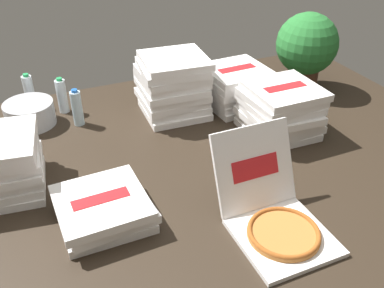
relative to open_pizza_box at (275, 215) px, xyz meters
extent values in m
cube|color=#2D2319|center=(-0.20, 0.41, -0.08)|extent=(3.20, 2.40, 0.02)
cube|color=white|center=(0.00, -0.07, -0.06)|extent=(0.35, 0.35, 0.02)
cylinder|color=#B77033|center=(0.00, -0.07, -0.04)|extent=(0.29, 0.29, 0.02)
torus|color=#9C501E|center=(0.00, -0.07, -0.03)|extent=(0.29, 0.29, 0.02)
cube|color=white|center=(0.00, 0.18, 0.12)|extent=(0.35, 0.16, 0.33)
cube|color=red|center=(0.00, 0.17, 0.12)|extent=(0.21, 0.04, 0.08)
cube|color=white|center=(-0.98, 0.70, -0.05)|extent=(0.40, 0.40, 0.04)
cube|color=white|center=(-0.99, 0.70, -0.01)|extent=(0.38, 0.38, 0.04)
cube|color=red|center=(-0.99, 0.70, 0.01)|extent=(0.23, 0.08, 0.00)
cube|color=white|center=(-0.97, 0.71, 0.03)|extent=(0.38, 0.38, 0.04)
cube|color=red|center=(-0.97, 0.71, 0.05)|extent=(0.24, 0.08, 0.00)
cube|color=white|center=(0.43, 0.63, -0.05)|extent=(0.37, 0.37, 0.04)
cube|color=white|center=(0.44, 0.63, -0.01)|extent=(0.36, 0.36, 0.04)
cube|color=red|center=(0.44, 0.63, 0.01)|extent=(0.23, 0.07, 0.00)
cube|color=white|center=(0.42, 0.63, 0.03)|extent=(0.36, 0.36, 0.04)
cube|color=white|center=(0.42, 0.62, 0.07)|extent=(0.38, 0.38, 0.04)
cube|color=red|center=(0.42, 0.62, 0.09)|extent=(0.23, 0.08, 0.00)
cube|color=white|center=(0.43, 0.63, 0.11)|extent=(0.36, 0.36, 0.04)
cube|color=red|center=(0.43, 0.63, 0.13)|extent=(0.23, 0.07, 0.00)
cube|color=white|center=(0.43, 0.63, 0.14)|extent=(0.37, 0.37, 0.04)
cube|color=white|center=(0.44, 0.63, 0.18)|extent=(0.36, 0.36, 0.04)
cube|color=red|center=(0.44, 0.63, 0.20)|extent=(0.23, 0.07, 0.00)
cube|color=white|center=(0.38, 1.03, -0.05)|extent=(0.38, 0.38, 0.04)
cube|color=red|center=(0.38, 1.03, -0.03)|extent=(0.24, 0.08, 0.00)
cube|color=white|center=(0.37, 1.04, -0.01)|extent=(0.39, 0.39, 0.04)
cube|color=white|center=(0.38, 1.04, 0.03)|extent=(0.38, 0.38, 0.04)
cube|color=white|center=(0.37, 1.03, 0.07)|extent=(0.37, 0.37, 0.04)
cube|color=red|center=(0.37, 1.03, 0.09)|extent=(0.23, 0.07, 0.00)
cube|color=white|center=(0.37, 1.03, 0.11)|extent=(0.38, 0.38, 0.04)
cube|color=red|center=(0.37, 1.03, 0.13)|extent=(0.23, 0.08, 0.00)
cube|color=white|center=(0.38, 1.03, 0.14)|extent=(0.37, 0.37, 0.04)
cube|color=red|center=(0.38, 1.03, 0.17)|extent=(0.23, 0.07, 0.00)
cube|color=white|center=(-0.61, 0.33, -0.05)|extent=(0.36, 0.36, 0.04)
cube|color=white|center=(-0.61, 0.33, -0.01)|extent=(0.38, 0.38, 0.04)
cube|color=red|center=(-0.61, 0.33, 0.01)|extent=(0.24, 0.08, 0.00)
cube|color=white|center=(-0.62, 0.32, 0.03)|extent=(0.37, 0.37, 0.04)
cube|color=red|center=(-0.62, 0.32, 0.05)|extent=(0.23, 0.07, 0.00)
cube|color=white|center=(-0.01, 1.07, -0.05)|extent=(0.37, 0.37, 0.04)
cube|color=white|center=(0.00, 1.09, -0.01)|extent=(0.39, 0.39, 0.04)
cube|color=red|center=(0.00, 1.09, 0.01)|extent=(0.24, 0.09, 0.00)
cube|color=white|center=(-0.02, 1.08, 0.03)|extent=(0.36, 0.36, 0.04)
cube|color=red|center=(-0.02, 1.08, 0.05)|extent=(0.23, 0.07, 0.00)
cube|color=white|center=(-0.01, 1.08, 0.07)|extent=(0.38, 0.38, 0.04)
cube|color=red|center=(-0.01, 1.08, 0.09)|extent=(0.24, 0.08, 0.00)
cube|color=white|center=(-0.02, 1.07, 0.11)|extent=(0.37, 0.37, 0.04)
cube|color=red|center=(-0.02, 1.07, 0.13)|extent=(0.23, 0.08, 0.00)
cube|color=white|center=(-0.02, 1.08, 0.14)|extent=(0.36, 0.36, 0.04)
cube|color=white|center=(-0.02, 1.07, 0.18)|extent=(0.36, 0.36, 0.04)
cube|color=white|center=(-0.02, 1.07, 0.22)|extent=(0.39, 0.39, 0.04)
cube|color=white|center=(0.00, 1.07, 0.26)|extent=(0.38, 0.38, 0.04)
cylinder|color=#B7BABF|center=(-0.80, 1.27, 0.00)|extent=(0.27, 0.27, 0.13)
cylinder|color=white|center=(-0.61, 1.35, 0.03)|extent=(0.06, 0.06, 0.20)
cylinder|color=#239951|center=(-0.61, 1.35, 0.14)|extent=(0.03, 0.03, 0.02)
cylinder|color=silver|center=(-0.55, 1.16, 0.03)|extent=(0.06, 0.06, 0.20)
cylinder|color=blue|center=(-0.55, 1.16, 0.14)|extent=(0.03, 0.03, 0.02)
cylinder|color=white|center=(-0.78, 1.48, 0.03)|extent=(0.06, 0.06, 0.20)
cylinder|color=#239951|center=(-0.78, 1.48, 0.14)|extent=(0.03, 0.03, 0.02)
cylinder|color=#513323|center=(0.89, 1.05, 0.00)|extent=(0.20, 0.20, 0.14)
sphere|color=#277330|center=(0.89, 1.05, 0.23)|extent=(0.39, 0.39, 0.39)
camera|label=1|loc=(-0.82, -1.04, 1.16)|focal=40.21mm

